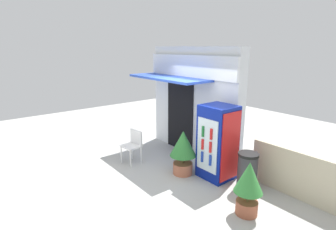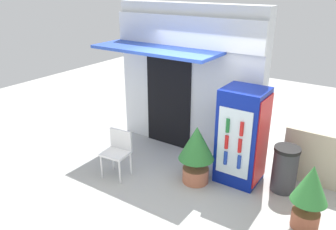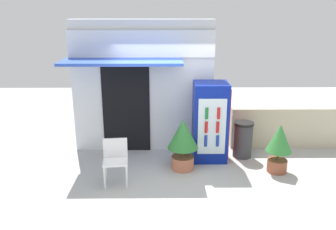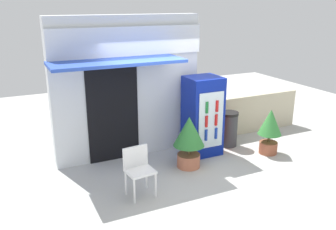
% 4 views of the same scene
% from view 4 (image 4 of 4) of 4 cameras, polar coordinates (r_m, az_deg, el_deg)
% --- Properties ---
extents(ground, '(16.00, 16.00, 0.00)m').
position_cam_4_polar(ground, '(7.04, 2.95, -9.75)').
color(ground, '#B2B2AD').
extents(storefront_building, '(3.23, 1.25, 3.00)m').
position_cam_4_polar(storefront_building, '(7.55, -6.66, 4.71)').
color(storefront_building, silver).
rests_on(storefront_building, ground).
extents(drink_cooler, '(0.75, 0.73, 1.73)m').
position_cam_4_polar(drink_cooler, '(7.80, 5.62, -0.14)').
color(drink_cooler, navy).
rests_on(drink_cooler, ground).
extents(plastic_chair, '(0.50, 0.45, 0.87)m').
position_cam_4_polar(plastic_chair, '(6.23, -4.79, -8.28)').
color(plastic_chair, white).
rests_on(plastic_chair, ground).
extents(potted_plant_near_shop, '(0.63, 0.63, 1.08)m').
position_cam_4_polar(potted_plant_near_shop, '(7.16, 3.37, -3.57)').
color(potted_plant_near_shop, '#BC6B4C').
rests_on(potted_plant_near_shop, ground).
extents(potted_plant_curbside, '(0.52, 0.52, 1.02)m').
position_cam_4_polar(potted_plant_curbside, '(8.12, 16.02, -1.94)').
color(potted_plant_curbside, '#995138').
rests_on(potted_plant_curbside, ground).
extents(trash_bin, '(0.44, 0.44, 0.82)m').
position_cam_4_polar(trash_bin, '(8.42, 9.65, -2.19)').
color(trash_bin, '#38383D').
rests_on(trash_bin, ground).
extents(stone_boundary_wall, '(2.61, 0.21, 0.98)m').
position_cam_4_polar(stone_boundary_wall, '(9.47, 13.42, 0.32)').
color(stone_boundary_wall, beige).
rests_on(stone_boundary_wall, ground).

